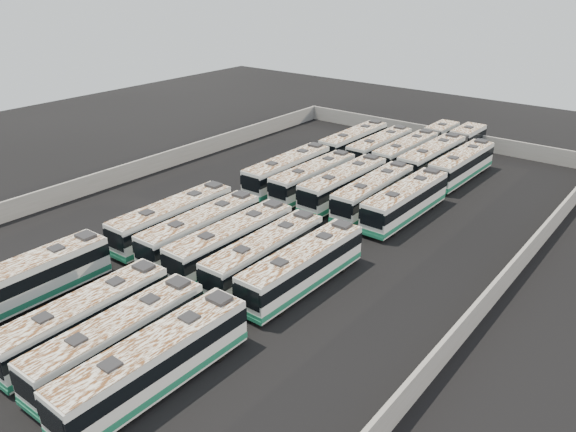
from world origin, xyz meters
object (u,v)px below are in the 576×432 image
object	(u,v)px
bus_back_far_right	(462,165)
bus_midback_left	(313,178)
bus_back_left	(380,148)
bus_back_right	(444,151)
bus_midfront_far_left	(173,219)
bus_midback_center	(343,184)
bus_midback_right	(373,192)
bus_back_far_left	(354,142)
bus_front_right	(118,339)
bus_midfront_right	(265,254)
bus_midback_far_left	(288,170)
bus_front_far_right	(155,362)
bus_midfront_far_right	(303,266)
bus_front_center	(85,318)
bus_midback_far_right	(406,201)
bus_back_center	(418,146)
bus_front_far_left	(25,281)
bus_midfront_center	(232,241)
bus_midfront_left	(201,230)

from	to	relation	value
bus_back_far_right	bus_midback_left	bearing A→B (deg)	-126.66
bus_back_left	bus_back_right	size ratio (longest dim) A/B	0.61
bus_midfront_far_left	bus_midback_center	world-z (taller)	bus_midback_center
bus_midback_right	bus_back_far_left	distance (m)	18.55
bus_front_right	bus_midfront_right	xyz separation A→B (m)	(-0.06, 14.77, 0.03)
bus_midback_far_left	bus_front_right	bearing A→B (deg)	-71.38
bus_front_far_right	bus_midfront_far_left	bearing A→B (deg)	136.26
bus_midback_right	bus_midfront_right	bearing A→B (deg)	-91.36
bus_front_far_right	bus_midfront_far_right	xyz separation A→B (m)	(-0.06, 15.10, -0.04)
bus_midfront_far_left	bus_back_far_right	world-z (taller)	bus_midfront_far_left
bus_front_center	bus_midback_far_left	xyz separation A→B (m)	(-7.69, 32.34, 0.09)
bus_front_right	bus_back_left	world-z (taller)	bus_front_right
bus_midback_center	bus_midback_far_right	distance (m)	7.61
bus_midfront_far_right	bus_front_far_right	bearing A→B (deg)	-89.02
bus_front_center	bus_front_right	distance (m)	3.76
bus_midfront_right	bus_midback_left	world-z (taller)	bus_midfront_right
bus_midback_far_right	bus_back_far_right	bearing A→B (deg)	91.00
bus_midfront_far_left	bus_back_left	distance (m)	32.70
bus_front_right	bus_midfront_far_right	distance (m)	15.43
bus_back_center	bus_front_far_left	bearing A→B (deg)	-98.06
bus_front_right	bus_midfront_far_left	world-z (taller)	bus_midfront_far_left
bus_front_right	bus_front_far_right	xyz separation A→B (m)	(3.80, -0.13, 0.09)
bus_back_right	bus_back_far_right	xyz separation A→B (m)	(3.84, -3.63, -0.04)
bus_midback_far_right	bus_back_far_left	xyz separation A→B (m)	(-15.37, 14.69, -0.02)
bus_back_left	bus_midfront_far_right	bearing A→B (deg)	-70.64
bus_midfront_far_left	bus_midfront_center	bearing A→B (deg)	-0.94
bus_midback_far_right	bus_back_left	world-z (taller)	bus_midback_far_right
bus_midfront_far_left	bus_midfront_center	size ratio (longest dim) A/B	1.01
bus_midback_left	bus_midfront_left	bearing A→B (deg)	-89.10
bus_front_right	bus_back_far_right	size ratio (longest dim) A/B	0.98
bus_midback_center	bus_back_center	size ratio (longest dim) A/B	0.67
bus_front_far_right	bus_midback_far_right	distance (m)	32.55
bus_midback_center	bus_midback_far_right	bearing A→B (deg)	-0.16
bus_midfront_far_left	bus_midback_far_left	bearing A→B (deg)	89.06
bus_midfront_far_left	bus_midback_right	world-z (taller)	bus_midfront_far_left
bus_midback_far_left	bus_back_far_right	xyz separation A→B (m)	(15.25, 14.80, -0.05)
bus_midback_far_left	bus_front_center	bearing A→B (deg)	-77.50
bus_midfront_left	bus_back_far_left	bearing A→B (deg)	95.94
bus_front_right	bus_back_far_right	xyz separation A→B (m)	(3.79, 47.14, 0.04)
bus_midfront_far_left	bus_midfront_right	xyz separation A→B (m)	(11.49, 0.02, -0.05)
bus_front_far_right	bus_back_center	xyz separation A→B (m)	(-7.59, 50.99, -0.09)
bus_front_far_left	bus_midfront_far_right	bearing A→B (deg)	44.08
bus_midfront_right	bus_back_center	distance (m)	36.28
bus_front_right	bus_back_center	xyz separation A→B (m)	(-3.79, 50.86, 0.00)
bus_midfront_far_right	bus_midback_center	size ratio (longest dim) A/B	0.98
bus_front_right	bus_midback_right	distance (m)	32.56
bus_back_far_left	bus_back_left	bearing A→B (deg)	1.03
bus_front_right	bus_midfront_far_left	xyz separation A→B (m)	(-11.55, 14.75, 0.08)
bus_midfront_right	bus_back_far_left	bearing A→B (deg)	108.62
bus_front_far_left	bus_midback_left	bearing A→B (deg)	82.78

